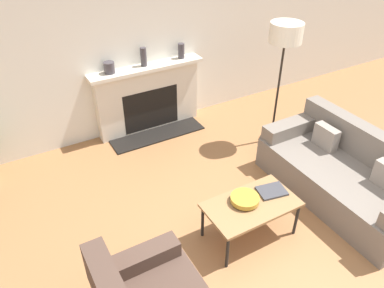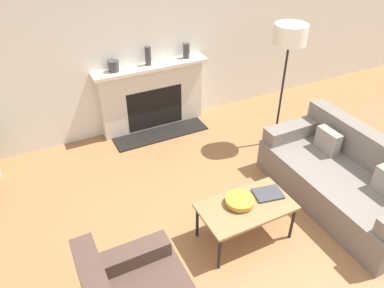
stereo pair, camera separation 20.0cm
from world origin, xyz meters
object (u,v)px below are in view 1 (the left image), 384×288
object	(u,v)px
coffee_table	(251,206)
mantel_vase_center_left	(144,57)
fireplace	(149,99)
floor_lamp	(285,43)
book	(272,191)
mantel_vase_left	(109,68)
couch	(345,175)
bowl	(245,199)
mantel_vase_center_right	(181,51)

from	to	relation	value
coffee_table	mantel_vase_center_left	xyz separation A→B (m)	(-0.03, 2.54, 0.74)
fireplace	floor_lamp	xyz separation A→B (m)	(1.41, -1.21, 0.98)
book	mantel_vase_left	xyz separation A→B (m)	(-0.82, 2.50, 0.63)
fireplace	book	distance (m)	2.50
couch	mantel_vase_center_left	size ratio (longest dim) A/B	7.46
couch	bowl	size ratio (longest dim) A/B	6.69
coffee_table	book	size ratio (longest dim) A/B	2.92
couch	book	size ratio (longest dim) A/B	6.04
book	bowl	bearing A→B (deg)	-171.43
couch	mantel_vase_center_left	world-z (taller)	mantel_vase_center_left
coffee_table	mantel_vase_center_right	world-z (taller)	mantel_vase_center_right
bowl	mantel_vase_center_left	size ratio (longest dim) A/B	1.12
couch	floor_lamp	world-z (taller)	floor_lamp
floor_lamp	mantel_vase_left	bearing A→B (deg)	147.68
fireplace	floor_lamp	world-z (taller)	floor_lamp
mantel_vase_center_left	mantel_vase_center_right	world-z (taller)	mantel_vase_center_left
coffee_table	bowl	xyz separation A→B (m)	(-0.05, 0.05, 0.08)
book	mantel_vase_center_right	world-z (taller)	mantel_vase_center_right
bowl	mantel_vase_center_right	size ratio (longest dim) A/B	1.35
couch	bowl	xyz separation A→B (m)	(-1.41, 0.08, 0.19)
coffee_table	mantel_vase_center_right	xyz separation A→B (m)	(0.57, 2.54, 0.71)
mantel_vase_left	mantel_vase_center_left	bearing A→B (deg)	-0.00
couch	book	world-z (taller)	couch
couch	mantel_vase_center_right	distance (m)	2.81
fireplace	mantel_vase_left	size ratio (longest dim) A/B	11.05
floor_lamp	mantel_vase_center_right	xyz separation A→B (m)	(-0.83, 1.22, -0.35)
couch	floor_lamp	size ratio (longest dim) A/B	1.14
floor_lamp	couch	bearing A→B (deg)	-91.64
floor_lamp	mantel_vase_center_right	distance (m)	1.52
couch	coffee_table	size ratio (longest dim) A/B	2.07
fireplace	coffee_table	size ratio (longest dim) A/B	1.78
fireplace	mantel_vase_center_left	world-z (taller)	mantel_vase_center_left
couch	mantel_vase_center_right	xyz separation A→B (m)	(-0.80, 2.57, 0.83)
mantel_vase_left	fireplace	bearing A→B (deg)	-1.69
coffee_table	mantel_vase_left	size ratio (longest dim) A/B	6.21
book	floor_lamp	world-z (taller)	floor_lamp
mantel_vase_left	floor_lamp	bearing A→B (deg)	-32.32
bowl	mantel_vase_left	world-z (taller)	mantel_vase_left
couch	book	bearing A→B (deg)	-93.56
mantel_vase_center_right	coffee_table	bearing A→B (deg)	-102.62
couch	coffee_table	xyz separation A→B (m)	(-1.36, 0.03, 0.11)
coffee_table	couch	bearing A→B (deg)	-1.17
bowl	mantel_vase_center_right	world-z (taller)	mantel_vase_center_right
mantel_vase_center_right	couch	bearing A→B (deg)	-72.80
bowl	book	size ratio (longest dim) A/B	0.90
coffee_table	mantel_vase_center_right	distance (m)	2.70
book	fireplace	bearing A→B (deg)	107.97
fireplace	mantel_vase_center_right	world-z (taller)	mantel_vase_center_right
mantel_vase_center_left	mantel_vase_center_right	size ratio (longest dim) A/B	1.21
book	floor_lamp	size ratio (longest dim) A/B	0.19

